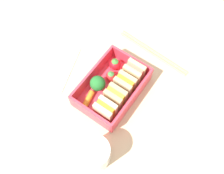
% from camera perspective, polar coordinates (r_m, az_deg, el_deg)
% --- Properties ---
extents(ground_plane, '(1.20, 1.20, 0.02)m').
position_cam_1_polar(ground_plane, '(0.65, -0.00, -1.41)').
color(ground_plane, '#D2B28C').
extents(bento_tray, '(0.18, 0.13, 0.01)m').
position_cam_1_polar(bento_tray, '(0.63, -0.00, -0.82)').
color(bento_tray, '#E33649').
rests_on(bento_tray, ground_plane).
extents(bento_rim, '(0.18, 0.13, 0.04)m').
position_cam_1_polar(bento_rim, '(0.61, -0.00, 0.21)').
color(bento_rim, '#E33649').
rests_on(bento_rim, bento_tray).
extents(sandwich_left, '(0.03, 0.05, 0.05)m').
position_cam_1_polar(sandwich_left, '(0.62, 5.02, 3.38)').
color(sandwich_left, '#DABD83').
rests_on(sandwich_left, bento_tray).
extents(sandwich_center_left, '(0.03, 0.05, 0.05)m').
position_cam_1_polar(sandwich_center_left, '(0.61, 2.96, 0.67)').
color(sandwich_center_left, tan).
rests_on(sandwich_center_left, bento_tray).
extents(sandwich_center, '(0.03, 0.05, 0.05)m').
position_cam_1_polar(sandwich_center, '(0.59, 0.78, -2.18)').
color(sandwich_center, tan).
rests_on(sandwich_center, bento_tray).
extents(sandwich_center_right, '(0.03, 0.05, 0.05)m').
position_cam_1_polar(sandwich_center_right, '(0.58, -1.50, -5.17)').
color(sandwich_center_right, beige).
rests_on(sandwich_center_right, bento_tray).
extents(strawberry_far_left, '(0.03, 0.03, 0.04)m').
position_cam_1_polar(strawberry_far_left, '(0.65, 0.68, 5.24)').
color(strawberry_far_left, red).
rests_on(strawberry_far_left, bento_tray).
extents(strawberry_left, '(0.03, 0.03, 0.03)m').
position_cam_1_polar(strawberry_left, '(0.63, -0.24, 2.51)').
color(strawberry_left, red).
rests_on(strawberry_left, bento_tray).
extents(broccoli_floret, '(0.04, 0.04, 0.05)m').
position_cam_1_polar(broccoli_floret, '(0.61, -3.31, 0.81)').
color(broccoli_floret, '#92D26F').
rests_on(broccoli_floret, bento_tray).
extents(carrot_stick_far_left, '(0.05, 0.02, 0.01)m').
position_cam_1_polar(carrot_stick_far_left, '(0.61, -5.59, -3.02)').
color(carrot_stick_far_left, orange).
rests_on(carrot_stick_far_left, bento_tray).
extents(chopstick_pair, '(0.03, 0.22, 0.01)m').
position_cam_1_polar(chopstick_pair, '(0.70, 9.41, 7.92)').
color(chopstick_pair, tan).
rests_on(chopstick_pair, ground_plane).
extents(drinking_glass, '(0.07, 0.07, 0.08)m').
position_cam_1_polar(drinking_glass, '(0.55, -3.82, -14.94)').
color(drinking_glass, white).
rests_on(drinking_glass, ground_plane).
extents(folded_napkin, '(0.16, 0.13, 0.00)m').
position_cam_1_polar(folded_napkin, '(0.69, -12.67, 4.79)').
color(folded_napkin, silver).
rests_on(folded_napkin, ground_plane).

